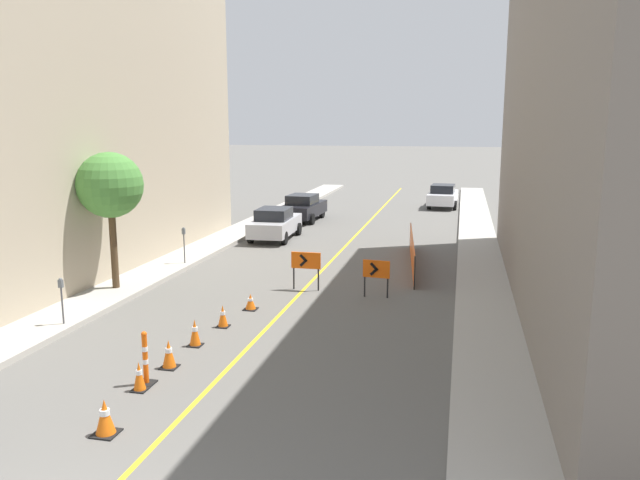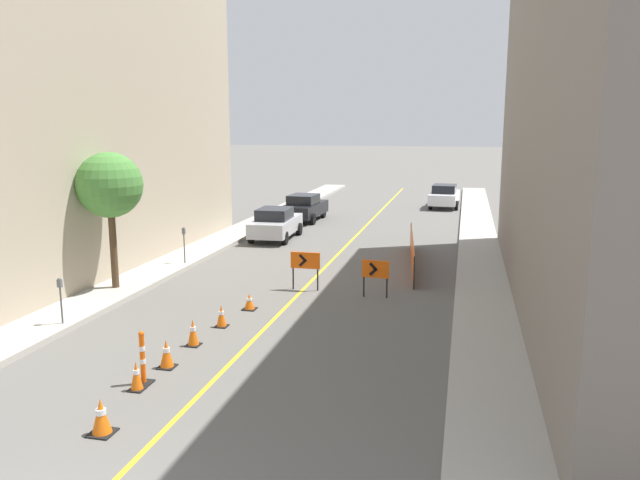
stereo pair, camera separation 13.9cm
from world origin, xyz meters
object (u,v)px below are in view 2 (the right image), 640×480
at_px(traffic_cone_fourth, 193,332).
at_px(traffic_cone_fifth, 221,316).
at_px(parked_car_curb_near, 276,223).
at_px(parking_meter_near_curb, 60,291).
at_px(delineator_post_front, 143,361).
at_px(parked_car_curb_far, 444,196).
at_px(arrow_barricade_primary, 305,263).
at_px(traffic_cone_farthest, 249,302).
at_px(traffic_cone_third, 166,354).
at_px(parking_meter_far_curb, 184,238).
at_px(traffic_cone_second, 136,376).
at_px(arrow_barricade_secondary, 375,271).
at_px(traffic_cone_nearest, 101,417).
at_px(parked_car_curb_mid, 304,207).
at_px(street_tree_left_near, 110,186).

bearing_deg(traffic_cone_fourth, traffic_cone_fifth, 84.98).
distance_m(parked_car_curb_near, parking_meter_near_curb, 14.88).
bearing_deg(parking_meter_near_curb, delineator_post_front, -35.14).
bearing_deg(parked_car_curb_far, parking_meter_near_curb, -105.26).
bearing_deg(parked_car_curb_near, arrow_barricade_primary, -68.85).
relative_size(arrow_barricade_primary, parking_meter_near_curb, 1.01).
bearing_deg(parking_meter_near_curb, traffic_cone_farthest, 33.65).
xyz_separation_m(traffic_cone_third, parking_meter_far_curb, (-4.19, 9.92, 0.86)).
xyz_separation_m(traffic_cone_second, arrow_barricade_secondary, (4.05, 8.55, 0.58)).
bearing_deg(traffic_cone_fourth, delineator_post_front, -91.40).
height_order(traffic_cone_third, parking_meter_near_curb, parking_meter_near_curb).
height_order(traffic_cone_nearest, traffic_cone_fourth, traffic_cone_fourth).
relative_size(traffic_cone_nearest, parked_car_curb_far, 0.16).
relative_size(traffic_cone_farthest, arrow_barricade_primary, 0.38).
relative_size(traffic_cone_fourth, delineator_post_front, 0.58).
relative_size(parked_car_curb_near, parked_car_curb_far, 0.99).
bearing_deg(traffic_cone_nearest, parking_meter_far_curb, 108.84).
bearing_deg(traffic_cone_fifth, parked_car_curb_near, 100.62).
distance_m(traffic_cone_nearest, arrow_barricade_secondary, 11.13).
xyz_separation_m(delineator_post_front, parked_car_curb_near, (-2.33, 17.67, 0.26)).
bearing_deg(traffic_cone_second, traffic_cone_third, 87.98).
bearing_deg(traffic_cone_third, traffic_cone_second, -92.02).
relative_size(traffic_cone_second, traffic_cone_fourth, 0.92).
bearing_deg(traffic_cone_nearest, traffic_cone_fifth, 91.59).
bearing_deg(parking_meter_near_curb, arrow_barricade_secondary, 32.87).
bearing_deg(traffic_cone_third, parking_meter_near_curb, 155.45).
height_order(delineator_post_front, parking_meter_near_curb, parking_meter_near_curb).
distance_m(traffic_cone_second, arrow_barricade_secondary, 9.48).
relative_size(traffic_cone_second, parked_car_curb_far, 0.15).
xyz_separation_m(traffic_cone_farthest, parking_meter_near_curb, (-4.54, -3.02, 0.87)).
bearing_deg(traffic_cone_fifth, parking_meter_near_curb, -163.99).
distance_m(traffic_cone_farthest, parked_car_curb_mid, 18.09).
xyz_separation_m(traffic_cone_farthest, arrow_barricade_secondary, (3.66, 2.28, 0.66)).
bearing_deg(delineator_post_front, traffic_cone_fifth, 87.18).
height_order(traffic_cone_fifth, delineator_post_front, delineator_post_front).
relative_size(traffic_cone_fourth, arrow_barricade_secondary, 0.57).
relative_size(traffic_cone_second, traffic_cone_fifth, 1.02).
bearing_deg(arrow_barricade_primary, traffic_cone_third, -101.51).
relative_size(delineator_post_front, parking_meter_far_curb, 0.85).
bearing_deg(traffic_cone_farthest, arrow_barricade_secondary, 31.88).
distance_m(arrow_barricade_primary, parked_car_curb_mid, 15.69).
relative_size(traffic_cone_farthest, parked_car_curb_near, 0.12).
bearing_deg(parking_meter_near_curb, parked_car_curb_near, 83.12).
bearing_deg(traffic_cone_farthest, delineator_post_front, -94.10).
height_order(traffic_cone_third, traffic_cone_farthest, traffic_cone_third).
bearing_deg(arrow_barricade_secondary, traffic_cone_fourth, -119.63).
bearing_deg(arrow_barricade_primary, street_tree_left_near, -164.82).
xyz_separation_m(traffic_cone_farthest, parked_car_curb_far, (5.09, 25.82, 0.55)).
bearing_deg(parked_car_curb_far, delineator_post_front, -96.65).
bearing_deg(delineator_post_front, traffic_cone_fourth, 88.60).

